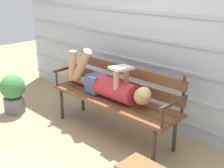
% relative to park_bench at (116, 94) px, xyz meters
% --- Properties ---
extents(ground_plane, '(12.00, 12.00, 0.00)m').
position_rel_park_bench_xyz_m(ground_plane, '(0.00, -0.16, -0.50)').
color(ground_plane, tan).
extents(house_siding, '(5.20, 0.08, 2.54)m').
position_rel_park_bench_xyz_m(house_siding, '(0.00, 0.54, 0.77)').
color(house_siding, '#B2BCC6').
rests_on(house_siding, ground).
extents(park_bench, '(1.77, 0.50, 0.87)m').
position_rel_park_bench_xyz_m(park_bench, '(0.00, 0.00, 0.00)').
color(park_bench, brown).
rests_on(park_bench, ground).
extents(reclining_person, '(1.75, 0.26, 0.56)m').
position_rel_park_bench_xyz_m(reclining_person, '(-0.09, -0.07, 0.12)').
color(reclining_person, '#B72D38').
extents(potted_plant, '(0.35, 0.35, 0.56)m').
position_rel_park_bench_xyz_m(potted_plant, '(-1.43, -0.61, -0.20)').
color(potted_plant, slate).
rests_on(potted_plant, ground).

